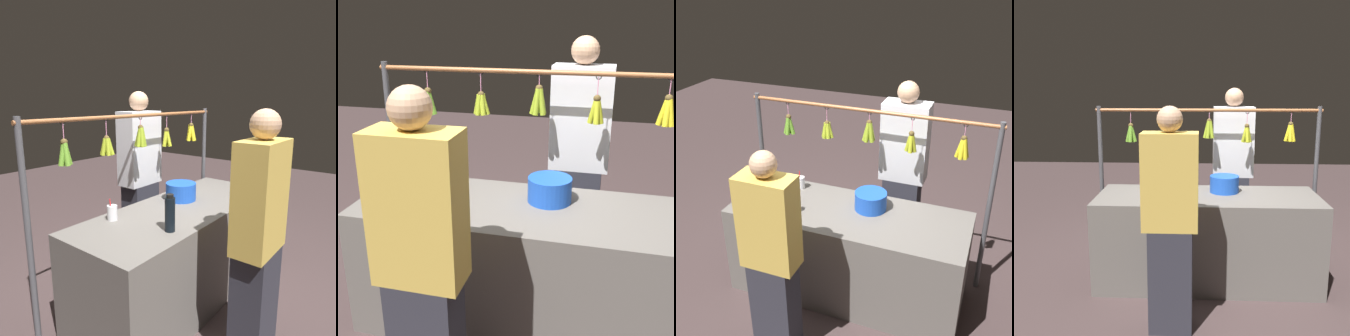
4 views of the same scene
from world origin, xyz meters
The scene contains 8 objects.
ground_plane centered at (0.00, 0.00, 0.00)m, with size 12.00×12.00×0.00m, color #423333.
market_counter centered at (0.00, 0.00, 0.41)m, with size 2.01×0.75×0.83m, color #66605B.
display_rack centered at (-0.01, -0.47, 1.16)m, with size 2.25×0.12×1.61m.
water_bottle centered at (0.46, 0.23, 0.95)m, with size 0.07×0.07×0.26m.
blue_bucket centered at (-0.16, -0.12, 0.90)m, with size 0.27×0.27×0.16m, color blue.
drink_cup centered at (0.56, -0.24, 0.88)m, with size 0.08×0.08×0.17m.
vendor_person centered at (-0.28, -0.74, 0.89)m, with size 0.43×0.23×1.79m.
customer_person centered at (0.28, 0.78, 0.82)m, with size 0.40×0.21×1.66m.
Camera 2 is at (-0.49, 2.28, 1.91)m, focal length 45.27 mm.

